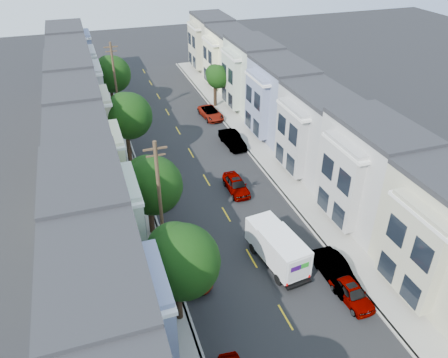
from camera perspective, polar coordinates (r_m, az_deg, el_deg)
name	(u,v)px	position (r m, az deg, el deg)	size (l,w,h in m)	color
ground	(252,258)	(34.15, 3.62, -10.32)	(160.00, 160.00, 0.00)	black
road_slab	(198,166)	(45.70, -3.38, 1.73)	(12.00, 70.00, 0.02)	black
curb_left	(140,175)	(44.72, -10.85, 0.52)	(0.30, 70.00, 0.15)	gray
curb_right	(252,156)	(47.38, 3.68, 2.97)	(0.30, 70.00, 0.15)	gray
sidewalk_left	(127,177)	(44.62, -12.49, 0.24)	(2.60, 70.00, 0.15)	gray
sidewalk_right	(263,155)	(47.84, 5.13, 3.20)	(2.60, 70.00, 0.15)	gray
centerline	(198,166)	(45.71, -3.38, 1.72)	(0.12, 70.00, 0.01)	gold
townhouse_row_left	(88,184)	(44.58, -17.29, -0.66)	(5.00, 70.00, 8.50)	#A7A7A7
townhouse_row_right	(294,150)	(49.38, 9.19, 3.78)	(5.00, 70.00, 8.50)	#A7A7A7
tree_b	(180,262)	(26.78, -5.71, -10.76)	(4.70, 4.70, 7.19)	black
tree_c	(152,186)	(34.33, -9.43, -0.88)	(4.70, 4.70, 6.95)	black
tree_d	(128,116)	(44.86, -12.45, 8.01)	(4.70, 4.70, 7.70)	black
tree_e	(112,74)	(58.84, -14.47, 13.09)	(4.70, 4.70, 7.33)	black
tree_far_r	(217,77)	(58.82, -0.91, 13.16)	(3.10, 3.10, 5.67)	black
utility_pole_near	(160,205)	(31.09, -8.32, -3.33)	(1.60, 0.26, 10.00)	#42301E
utility_pole_far	(116,85)	(54.37, -13.95, 11.86)	(1.60, 0.26, 10.00)	#42301E
fedex_truck	(277,247)	(32.93, 6.98, -8.80)	(2.26, 5.86, 2.81)	white
lead_sedan	(236,185)	(41.18, 1.60, -0.76)	(1.69, 4.42, 1.43)	black
parked_left_c	(190,268)	(32.39, -4.43, -11.50)	(2.34, 5.07, 1.41)	#9D9FB3
parked_left_d	(159,189)	(41.05, -8.43, -1.26)	(2.35, 5.10, 1.42)	#3F160A
parked_right_a	(352,292)	(31.88, 16.32, -14.03)	(1.56, 4.09, 1.32)	#313334
parked_right_b	(336,271)	(32.99, 14.36, -11.55)	(1.60, 4.53, 1.51)	silver
parked_right_c	(232,140)	(49.27, 1.10, 5.15)	(1.63, 4.63, 1.54)	black
parked_right_d	(211,113)	(56.42, -1.75, 8.60)	(2.18, 4.72, 1.31)	black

